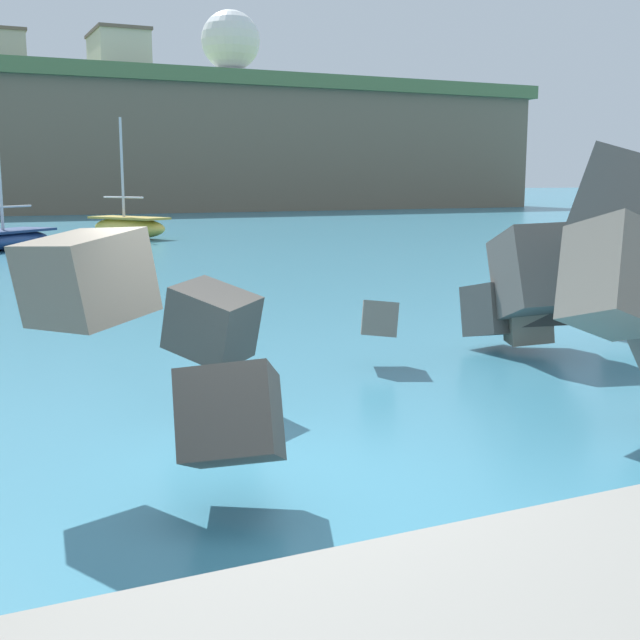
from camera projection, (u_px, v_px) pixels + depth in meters
The scene contains 6 objects.
ground_plane at pixel (262, 489), 7.39m from camera, with size 400.00×400.00×0.00m, color teal.
breakwater_jetty at pixel (65, 330), 8.07m from camera, with size 30.19×7.10×3.23m.
boat_mid_centre at pixel (129, 226), 38.18m from camera, with size 3.58×4.59×5.51m.
headland_bluff at pixel (89, 148), 84.25m from camera, with size 77.64×45.01×11.56m.
radar_dome at pixel (231, 52), 90.74m from camera, with size 6.46×6.46×9.41m.
station_building_west at pixel (119, 57), 75.47m from camera, with size 4.73×7.63×4.45m.
Camera 1 is at (-2.47, -6.59, 2.74)m, focal length 46.28 mm.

